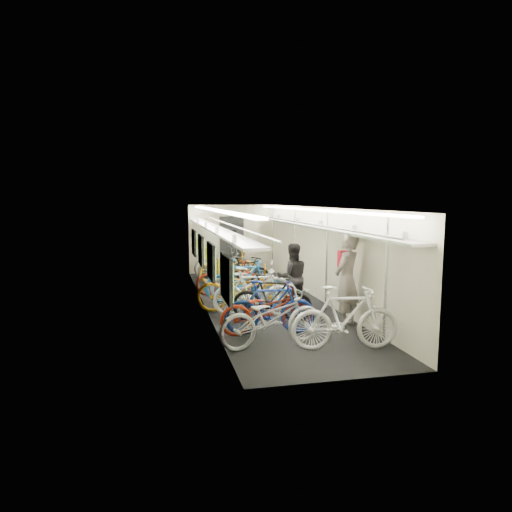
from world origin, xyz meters
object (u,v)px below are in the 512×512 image
bicycle_1 (270,307)px  passenger_mid (292,277)px  passenger_near (347,280)px  bicycle_0 (272,318)px  backpack (344,259)px

bicycle_1 → passenger_mid: passenger_mid is taller
bicycle_1 → passenger_near: (1.64, 0.13, 0.44)m
bicycle_0 → passenger_near: bearing=-76.2°
passenger_mid → bicycle_0: bearing=67.6°
bicycle_1 → backpack: 2.35m
passenger_near → passenger_mid: size_ratio=1.22×
bicycle_1 → passenger_near: size_ratio=0.92×
passenger_mid → backpack: (1.01, -0.61, 0.48)m
passenger_near → bicycle_0: bearing=-15.2°
bicycle_1 → passenger_mid: size_ratio=1.11×
passenger_near → backpack: passenger_near is taller
passenger_near → passenger_mid: passenger_near is taller
bicycle_1 → passenger_mid: (0.95, 1.67, 0.26)m
bicycle_0 → bicycle_1: bicycle_1 is taller
bicycle_1 → bicycle_0: bearing=175.4°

